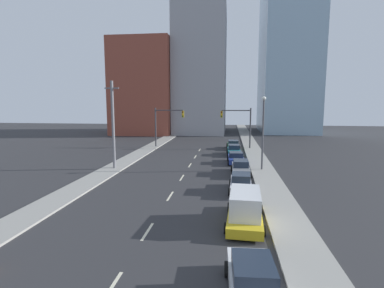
% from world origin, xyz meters
% --- Properties ---
extents(sidewalk_left, '(2.63, 99.35, 0.14)m').
position_xyz_m(sidewalk_left, '(-8.35, 49.67, 0.07)').
color(sidewalk_left, gray).
rests_on(sidewalk_left, ground).
extents(sidewalk_right, '(2.63, 99.35, 0.14)m').
position_xyz_m(sidewalk_right, '(8.35, 49.67, 0.07)').
color(sidewalk_right, gray).
rests_on(sidewalk_right, ground).
extents(lane_stripe_at_14m, '(0.16, 2.40, 0.01)m').
position_xyz_m(lane_stripe_at_14m, '(0.00, 13.73, 0.00)').
color(lane_stripe_at_14m, beige).
rests_on(lane_stripe_at_14m, ground).
extents(lane_stripe_at_20m, '(0.16, 2.40, 0.01)m').
position_xyz_m(lane_stripe_at_20m, '(0.00, 20.44, 0.00)').
color(lane_stripe_at_20m, beige).
rests_on(lane_stripe_at_20m, ground).
extents(lane_stripe_at_26m, '(0.16, 2.40, 0.01)m').
position_xyz_m(lane_stripe_at_26m, '(0.00, 26.41, 0.00)').
color(lane_stripe_at_26m, beige).
rests_on(lane_stripe_at_26m, ground).
extents(lane_stripe_at_32m, '(0.16, 2.40, 0.01)m').
position_xyz_m(lane_stripe_at_32m, '(0.00, 32.49, 0.00)').
color(lane_stripe_at_32m, beige).
rests_on(lane_stripe_at_32m, ground).
extents(lane_stripe_at_38m, '(0.16, 2.40, 0.01)m').
position_xyz_m(lane_stripe_at_38m, '(0.00, 38.15, 0.00)').
color(lane_stripe_at_38m, beige).
rests_on(lane_stripe_at_38m, ground).
extents(lane_stripe_at_44m, '(0.16, 2.40, 0.01)m').
position_xyz_m(lane_stripe_at_44m, '(0.00, 44.33, 0.00)').
color(lane_stripe_at_44m, beige).
rests_on(lane_stripe_at_44m, ground).
extents(building_brick_left, '(14.00, 16.00, 21.99)m').
position_xyz_m(building_brick_left, '(-15.68, 69.94, 10.99)').
color(building_brick_left, brown).
rests_on(building_brick_left, ground).
extents(building_office_center, '(12.00, 20.00, 30.41)m').
position_xyz_m(building_office_center, '(-2.55, 73.94, 15.21)').
color(building_office_center, '#99999E').
rests_on(building_office_center, ground).
extents(building_glass_right, '(13.00, 20.00, 37.73)m').
position_xyz_m(building_glass_right, '(19.04, 77.94, 18.86)').
color(building_glass_right, '#99B7CC').
rests_on(building_glass_right, ground).
extents(traffic_signal_left, '(4.93, 0.35, 6.60)m').
position_xyz_m(traffic_signal_left, '(-6.27, 46.51, 4.31)').
color(traffic_signal_left, '#38383D').
rests_on(traffic_signal_left, ground).
extents(traffic_signal_right, '(4.93, 0.35, 6.60)m').
position_xyz_m(traffic_signal_right, '(6.59, 46.51, 4.31)').
color(traffic_signal_right, '#38383D').
rests_on(traffic_signal_right, ground).
extents(utility_pole_left_mid, '(1.60, 0.32, 9.79)m').
position_xyz_m(utility_pole_left_mid, '(-8.17, 29.41, 5.02)').
color(utility_pole_left_mid, slate).
rests_on(utility_pole_left_mid, ground).
extents(street_lamp, '(0.44, 0.44, 8.11)m').
position_xyz_m(street_lamp, '(8.25, 30.73, 4.71)').
color(street_lamp, '#4C4C51').
rests_on(street_lamp, ground).
extents(sedan_white, '(2.20, 4.73, 1.51)m').
position_xyz_m(sedan_white, '(5.60, 8.37, 0.69)').
color(sedan_white, silver).
rests_on(sedan_white, ground).
extents(box_truck_yellow, '(2.52, 5.74, 2.10)m').
position_xyz_m(box_truck_yellow, '(5.65, 15.55, 0.99)').
color(box_truck_yellow, gold).
rests_on(box_truck_yellow, ground).
extents(sedan_silver, '(2.11, 4.44, 1.53)m').
position_xyz_m(sedan_silver, '(5.65, 22.40, 0.70)').
color(sedan_silver, '#B2B2BC').
rests_on(sedan_silver, ground).
extents(sedan_gray, '(2.04, 4.72, 1.49)m').
position_xyz_m(sedan_gray, '(5.86, 28.68, 0.68)').
color(sedan_gray, slate).
rests_on(sedan_gray, ground).
extents(sedan_blue, '(2.22, 4.33, 1.38)m').
position_xyz_m(sedan_blue, '(5.49, 34.44, 0.64)').
color(sedan_blue, navy).
rests_on(sedan_blue, ground).
extents(sedan_teal, '(2.12, 4.43, 1.50)m').
position_xyz_m(sedan_teal, '(5.31, 40.31, 0.68)').
color(sedan_teal, '#196B75').
rests_on(sedan_teal, ground).
extents(sedan_green, '(2.19, 4.67, 1.40)m').
position_xyz_m(sedan_green, '(5.28, 46.13, 0.65)').
color(sedan_green, '#1E6033').
rests_on(sedan_green, ground).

